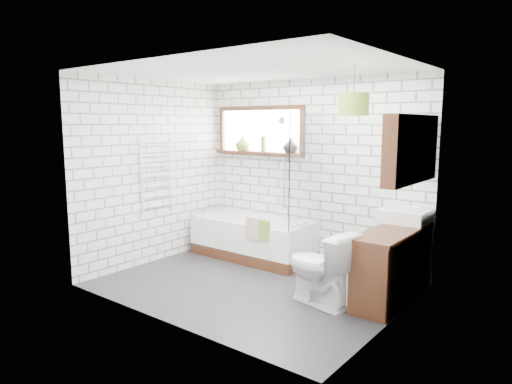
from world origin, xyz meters
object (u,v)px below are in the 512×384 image
Objects in this scene: vanity at (393,265)px; toilet at (320,267)px; basin at (404,216)px; bathtub at (253,238)px; pendant at (354,104)px.

toilet is at bearing -132.84° from vanity.
bathtub is at bearing -176.17° from basin.
basin is at bearing 97.69° from vanity.
vanity is 4.51× the size of pendant.
pendant reaches higher than bathtub.
pendant is (-0.31, -0.44, 1.71)m from vanity.
vanity is at bearing -82.31° from basin.
toilet is at bearing -29.17° from bathtub.
vanity is 1.79m from pendant.
vanity is 1.67× the size of toilet.
toilet is (-0.56, -0.60, 0.02)m from vanity.
basin is 1.55m from pendant.
vanity is 0.65m from basin.
bathtub is 1.29× the size of vanity.
vanity is at bearing 148.97° from toilet.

